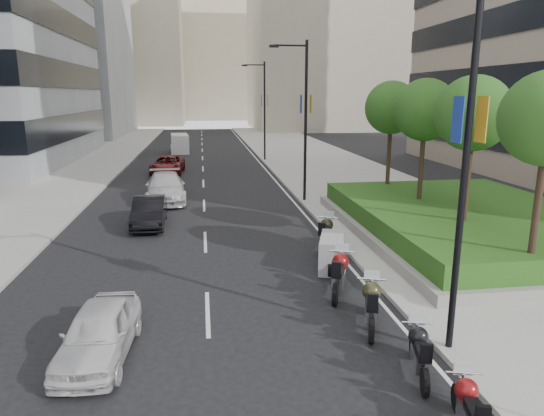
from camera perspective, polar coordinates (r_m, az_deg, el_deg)
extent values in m
plane|color=black|center=(11.00, 1.12, -20.69)|extent=(160.00, 160.00, 0.00)
cube|color=#9E9B93|center=(40.84, 6.81, 4.62)|extent=(10.00, 100.00, 0.15)
cube|color=#9E9B93|center=(40.84, -23.05, 3.65)|extent=(8.00, 100.00, 0.15)
cube|color=silver|center=(39.82, -0.60, 4.39)|extent=(0.12, 100.00, 0.01)
cube|color=silver|center=(39.48, -8.12, 4.18)|extent=(0.12, 100.00, 0.01)
cube|color=gray|center=(82.62, -25.30, 18.20)|extent=(22.00, 26.00, 30.00)
cube|color=#B7AD93|center=(92.81, 6.98, 20.50)|extent=(28.00, 24.00, 36.00)
cube|color=#B7AD93|center=(110.77, -17.65, 18.29)|extent=(26.00, 24.00, 34.00)
cube|color=#B7AD93|center=(129.69, -6.99, 18.85)|extent=(30.00, 24.00, 38.00)
cube|color=gray|center=(22.95, 22.22, -2.37)|extent=(10.00, 14.00, 0.40)
cube|color=#234B15|center=(22.81, 22.35, -0.92)|extent=(9.40, 13.40, 0.80)
cylinder|color=#332319|center=(16.79, 28.63, -0.74)|extent=(0.22, 0.22, 4.00)
cylinder|color=#332319|center=(20.05, 21.90, 1.97)|extent=(0.22, 0.22, 4.00)
sphere|color=#235A1C|center=(19.73, 22.63, 10.25)|extent=(2.80, 2.80, 2.80)
cylinder|color=#332319|center=(23.53, 17.09, 3.89)|extent=(0.22, 0.22, 4.00)
sphere|color=#235A1C|center=(23.27, 17.58, 10.95)|extent=(2.80, 2.80, 2.80)
cylinder|color=#332319|center=(27.16, 13.54, 5.29)|extent=(0.22, 0.22, 4.00)
sphere|color=#235A1C|center=(26.93, 13.87, 11.41)|extent=(2.80, 2.80, 2.80)
cylinder|color=black|center=(11.68, 21.75, 4.23)|extent=(0.16, 0.16, 9.00)
cube|color=gold|center=(11.72, 23.42, 9.54)|extent=(0.02, 0.45, 1.00)
cube|color=#1B3898|center=(11.43, 20.99, 9.68)|extent=(0.02, 0.45, 1.00)
cylinder|color=black|center=(27.66, 3.97, 9.82)|extent=(0.16, 0.16, 9.00)
cylinder|color=black|center=(27.56, 2.19, 18.57)|extent=(1.80, 0.10, 0.10)
cube|color=black|center=(27.41, 0.24, 18.50)|extent=(0.50, 0.22, 0.14)
cube|color=gold|center=(27.68, 4.59, 12.09)|extent=(0.02, 0.45, 1.00)
cube|color=#1B3898|center=(27.56, 3.43, 12.10)|extent=(0.02, 0.45, 1.00)
cylinder|color=black|center=(45.40, -0.87, 11.18)|extent=(0.16, 0.16, 9.00)
cylinder|color=black|center=(45.34, -2.07, 16.48)|extent=(1.80, 0.10, 0.10)
cube|color=black|center=(45.25, -3.25, 16.41)|extent=(0.50, 0.22, 0.14)
cube|color=gold|center=(45.41, -0.52, 12.57)|extent=(0.02, 0.45, 1.00)
cube|color=#1B3898|center=(45.34, -1.24, 12.56)|extent=(0.02, 0.45, 1.00)
cylinder|color=black|center=(10.92, 20.97, -20.17)|extent=(0.24, 0.58, 0.57)
sphere|color=maroon|center=(10.27, 21.91, -19.24)|extent=(0.44, 0.44, 0.44)
cube|color=black|center=(9.84, 22.84, -21.26)|extent=(0.41, 0.73, 0.15)
cylinder|color=silver|center=(10.37, 21.63, -17.58)|extent=(0.67, 0.21, 0.05)
cylinder|color=black|center=(11.17, 17.55, -18.99)|extent=(0.26, 0.59, 0.58)
cylinder|color=black|center=(12.45, 16.30, -15.34)|extent=(0.26, 0.59, 0.58)
cube|color=silver|center=(11.69, 16.98, -16.50)|extent=(0.48, 0.85, 0.39)
sphere|color=black|center=(11.79, 16.84, -14.25)|extent=(0.45, 0.45, 0.45)
cube|color=black|center=(11.30, 17.33, -15.88)|extent=(0.44, 0.75, 0.15)
cylinder|color=silver|center=(11.92, 16.70, -12.81)|extent=(0.68, 0.23, 0.05)
cylinder|color=black|center=(12.85, 11.63, -13.93)|extent=(0.33, 0.67, 0.66)
cylinder|color=black|center=(14.38, 11.47, -10.85)|extent=(0.33, 0.67, 0.66)
cube|color=silver|center=(13.49, 11.58, -11.71)|extent=(0.59, 0.96, 0.45)
sphere|color=#36351E|center=(13.65, 11.63, -9.55)|extent=(0.51, 0.51, 0.51)
cube|color=black|center=(13.06, 11.68, -10.94)|extent=(0.53, 0.85, 0.17)
cylinder|color=silver|center=(13.83, 11.65, -8.20)|extent=(0.76, 0.30, 0.05)
cylinder|color=black|center=(14.73, 7.45, -10.04)|extent=(0.39, 0.69, 0.69)
cylinder|color=black|center=(16.37, 8.22, -7.63)|extent=(0.39, 0.69, 0.69)
cube|color=silver|center=(15.42, 7.85, -8.20)|extent=(0.67, 1.00, 0.47)
sphere|color=maroon|center=(15.62, 8.06, -6.27)|extent=(0.53, 0.53, 0.53)
cube|color=black|center=(14.99, 7.75, -7.39)|extent=(0.61, 0.89, 0.18)
cylinder|color=silver|center=(15.82, 8.21, -5.08)|extent=(0.78, 0.37, 0.06)
cylinder|color=black|center=(16.92, 6.87, -7.06)|extent=(0.29, 0.60, 0.59)
cylinder|color=black|center=(18.35, 7.12, -5.43)|extent=(0.29, 0.60, 0.59)
cube|color=gray|center=(17.53, 7.03, -5.21)|extent=(1.38, 2.15, 1.19)
cylinder|color=black|center=(18.89, 5.80, -4.69)|extent=(0.40, 0.68, 0.69)
cylinder|color=black|center=(20.56, 6.69, -3.22)|extent=(0.40, 0.68, 0.69)
cube|color=silver|center=(19.61, 6.25, -3.45)|extent=(0.69, 0.99, 0.46)
sphere|color=black|center=(19.85, 6.46, -1.99)|extent=(0.53, 0.53, 0.53)
cube|color=black|center=(19.20, 6.11, -2.71)|extent=(0.62, 0.88, 0.18)
cylinder|color=silver|center=(20.07, 6.62, -1.10)|extent=(0.77, 0.39, 0.06)
imported|color=silver|center=(12.54, -19.68, -13.61)|extent=(1.76, 3.83, 1.27)
imported|color=black|center=(23.74, -14.23, -0.44)|extent=(1.53, 4.19, 1.37)
imported|color=#BAB9BC|center=(29.16, -12.41, 2.39)|extent=(2.64, 5.66, 1.60)
imported|color=#650C10|center=(39.22, -12.19, 4.98)|extent=(2.66, 5.20, 1.41)
cube|color=silver|center=(53.57, -10.79, 7.47)|extent=(2.10, 4.71, 1.93)
cube|color=silver|center=(51.88, -10.85, 6.78)|extent=(1.82, 1.23, 1.01)
cylinder|color=black|center=(52.03, -11.65, 6.56)|extent=(0.23, 0.64, 0.64)
cylinder|color=black|center=(51.96, -10.02, 6.62)|extent=(0.23, 0.64, 0.64)
cylinder|color=black|center=(55.13, -11.47, 6.93)|extent=(0.23, 0.64, 0.64)
cylinder|color=black|center=(55.06, -9.93, 6.99)|extent=(0.23, 0.64, 0.64)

